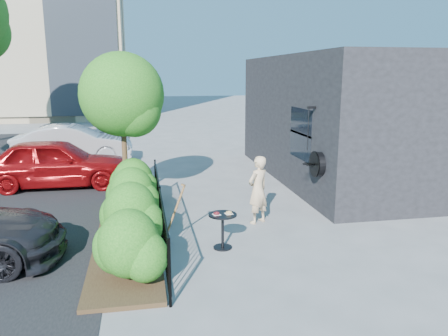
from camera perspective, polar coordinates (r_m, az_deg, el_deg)
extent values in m
plane|color=gray|center=(9.81, 0.66, -8.24)|extent=(120.00, 120.00, 0.00)
cube|color=black|center=(15.43, 17.77, 6.33)|extent=(6.00, 9.00, 4.00)
cube|color=black|center=(12.31, 10.01, 4.43)|extent=(0.04, 1.60, 1.40)
cube|color=black|center=(12.32, 10.03, 4.43)|extent=(0.05, 1.70, 0.06)
cylinder|color=black|center=(11.00, 12.20, 0.51)|extent=(0.18, 0.60, 0.60)
cylinder|color=black|center=(10.96, 11.71, 0.49)|extent=(0.03, 0.64, 0.64)
cube|color=black|center=(11.26, 11.42, 7.76)|extent=(0.25, 0.06, 0.06)
cylinder|color=black|center=(11.29, 10.93, 4.98)|extent=(0.02, 0.02, 1.05)
cylinder|color=black|center=(6.67, -7.12, -13.44)|extent=(0.05, 0.05, 1.10)
cylinder|color=black|center=(9.47, -8.31, -5.62)|extent=(0.05, 0.05, 1.10)
cylinder|color=black|center=(12.36, -8.93, -1.41)|extent=(0.05, 0.05, 1.10)
cube|color=black|center=(9.32, -8.41, -2.64)|extent=(0.03, 6.00, 0.03)
cube|color=black|center=(9.61, -8.23, -8.18)|extent=(0.03, 6.00, 0.03)
cylinder|color=black|center=(6.76, -7.18, -13.08)|extent=(0.02, 0.02, 1.04)
cylinder|color=black|center=(6.95, -7.28, -12.38)|extent=(0.02, 0.02, 1.04)
cylinder|color=black|center=(7.13, -7.39, -11.72)|extent=(0.02, 0.02, 1.04)
cylinder|color=black|center=(7.31, -7.48, -11.09)|extent=(0.02, 0.02, 1.04)
cylinder|color=black|center=(7.50, -7.58, -10.49)|extent=(0.02, 0.02, 1.04)
cylinder|color=black|center=(7.68, -7.66, -9.92)|extent=(0.02, 0.02, 1.04)
cylinder|color=black|center=(7.87, -7.75, -9.37)|extent=(0.02, 0.02, 1.04)
cylinder|color=black|center=(8.05, -7.82, -8.86)|extent=(0.02, 0.02, 1.04)
cylinder|color=black|center=(8.24, -7.90, -8.36)|extent=(0.02, 0.02, 1.04)
cylinder|color=black|center=(8.43, -7.97, -7.89)|extent=(0.02, 0.02, 1.04)
cylinder|color=black|center=(8.61, -8.04, -7.44)|extent=(0.02, 0.02, 1.04)
cylinder|color=black|center=(8.80, -8.10, -7.00)|extent=(0.02, 0.02, 1.04)
cylinder|color=black|center=(8.99, -8.17, -6.59)|extent=(0.02, 0.02, 1.04)
cylinder|color=black|center=(9.18, -8.22, -6.19)|extent=(0.02, 0.02, 1.04)
cylinder|color=black|center=(9.37, -8.28, -5.81)|extent=(0.02, 0.02, 1.04)
cylinder|color=black|center=(9.56, -8.34, -5.44)|extent=(0.02, 0.02, 1.04)
cylinder|color=black|center=(9.75, -8.39, -5.09)|extent=(0.02, 0.02, 1.04)
cylinder|color=black|center=(9.94, -8.44, -4.75)|extent=(0.02, 0.02, 1.04)
cylinder|color=black|center=(10.14, -8.49, -4.42)|extent=(0.02, 0.02, 1.04)
cylinder|color=black|center=(10.33, -8.53, -4.11)|extent=(0.02, 0.02, 1.04)
cylinder|color=black|center=(10.52, -8.58, -3.81)|extent=(0.02, 0.02, 1.04)
cylinder|color=black|center=(10.71, -8.62, -3.52)|extent=(0.02, 0.02, 1.04)
cylinder|color=black|center=(10.90, -8.66, -3.23)|extent=(0.02, 0.02, 1.04)
cylinder|color=black|center=(11.10, -8.70, -2.96)|extent=(0.02, 0.02, 1.04)
cylinder|color=black|center=(11.29, -8.74, -2.70)|extent=(0.02, 0.02, 1.04)
cylinder|color=black|center=(11.48, -8.78, -2.45)|extent=(0.02, 0.02, 1.04)
cylinder|color=black|center=(11.68, -8.82, -2.20)|extent=(0.02, 0.02, 1.04)
cylinder|color=black|center=(11.87, -8.85, -1.97)|extent=(0.02, 0.02, 1.04)
cylinder|color=black|center=(12.07, -8.89, -1.74)|extent=(0.02, 0.02, 1.04)
cylinder|color=black|center=(12.26, -8.92, -1.51)|extent=(0.02, 0.02, 1.04)
cube|color=#382616|center=(9.64, -12.42, -8.67)|extent=(1.30, 6.00, 0.08)
ellipsoid|color=#165C15|center=(7.34, -12.31, -9.90)|extent=(1.10, 1.10, 1.24)
ellipsoid|color=#165C15|center=(8.85, -12.07, -6.03)|extent=(1.10, 1.10, 1.24)
ellipsoid|color=#165C15|center=(10.29, -11.91, -3.44)|extent=(1.10, 1.10, 1.24)
ellipsoid|color=#165C15|center=(11.64, -11.79, -1.60)|extent=(1.10, 1.10, 1.24)
cylinder|color=#3F2B19|center=(12.03, -12.81, 1.23)|extent=(0.14, 0.14, 2.40)
sphere|color=#165C15|center=(11.84, -13.19, 9.05)|extent=(2.20, 2.20, 2.20)
sphere|color=#165C15|center=(11.65, -11.66, 7.45)|extent=(1.43, 1.43, 1.43)
cylinder|color=black|center=(8.67, -0.18, -6.13)|extent=(0.57, 0.57, 0.03)
cylinder|color=black|center=(8.79, -0.18, -8.30)|extent=(0.06, 0.06, 0.68)
cylinder|color=black|center=(8.91, -0.18, -10.32)|extent=(0.38, 0.38, 0.03)
cube|color=white|center=(8.64, -0.98, -6.09)|extent=(0.17, 0.17, 0.01)
cube|color=white|center=(8.69, 0.65, -5.98)|extent=(0.17, 0.17, 0.01)
torus|color=#4F0D14|center=(8.63, -0.98, -5.94)|extent=(0.13, 0.13, 0.04)
torus|color=tan|center=(8.68, 0.65, -5.83)|extent=(0.13, 0.13, 0.04)
imported|color=#D4B289|center=(10.15, 4.45, -2.85)|extent=(0.70, 0.64, 1.60)
cylinder|color=brown|center=(9.00, -6.41, -5.63)|extent=(0.45, 0.04, 1.09)
cube|color=gray|center=(9.19, -7.37, -9.19)|extent=(0.11, 0.17, 0.23)
cylinder|color=brown|center=(8.86, -5.36, -2.22)|extent=(0.10, 0.09, 0.06)
imported|color=maroon|center=(14.34, -21.14, 0.64)|extent=(4.45, 1.82, 1.51)
imported|color=#B6B5BA|center=(18.18, -19.03, 3.04)|extent=(4.49, 1.59, 1.47)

